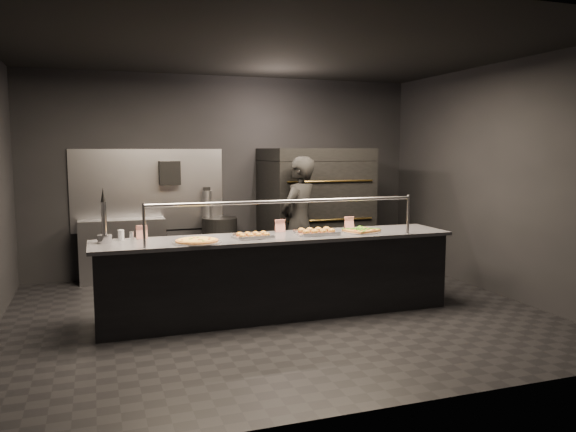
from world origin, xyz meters
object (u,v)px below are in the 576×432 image
at_px(pizza_oven, 314,211).
at_px(square_pizza, 361,231).
at_px(towel_dispenser, 170,173).
at_px(fire_extinguisher, 207,205).
at_px(service_counter, 278,275).
at_px(slider_tray_b, 316,232).
at_px(round_pizza, 197,241).
at_px(beer_tap, 104,227).
at_px(prep_shelf, 123,250).
at_px(worker, 299,223).
at_px(slider_tray_a, 253,236).
at_px(trash_bin, 220,247).

bearing_deg(pizza_oven, square_pizza, -95.28).
relative_size(towel_dispenser, fire_extinguisher, 0.69).
relative_size(service_counter, slider_tray_b, 8.15).
distance_m(service_counter, round_pizza, 1.07).
bearing_deg(beer_tap, round_pizza, -17.17).
bearing_deg(beer_tap, prep_shelf, 82.95).
xyz_separation_m(towel_dispenser, worker, (1.55, -1.31, -0.65)).
height_order(fire_extinguisher, slider_tray_b, fire_extinguisher).
distance_m(slider_tray_a, worker, 1.48).
bearing_deg(worker, round_pizza, -0.25).
bearing_deg(beer_tap, fire_extinguisher, 56.14).
height_order(pizza_oven, worker, pizza_oven).
bearing_deg(prep_shelf, fire_extinguisher, 3.66).
height_order(towel_dispenser, round_pizza, towel_dispenser).
xyz_separation_m(towel_dispenser, square_pizza, (1.92, -2.45, -0.61)).
height_order(service_counter, round_pizza, service_counter).
distance_m(pizza_oven, round_pizza, 2.97).
relative_size(round_pizza, slider_tray_a, 1.11).
height_order(service_counter, prep_shelf, service_counter).
bearing_deg(prep_shelf, worker, -28.77).
relative_size(prep_shelf, round_pizza, 2.32).
bearing_deg(square_pizza, towel_dispenser, 128.09).
height_order(slider_tray_b, worker, worker).
height_order(service_counter, slider_tray_a, service_counter).
distance_m(service_counter, worker, 1.34).
relative_size(pizza_oven, slider_tray_a, 4.09).
relative_size(fire_extinguisher, round_pizza, 0.98).
height_order(round_pizza, worker, worker).
bearing_deg(beer_tap, square_pizza, -3.82).
bearing_deg(slider_tray_b, pizza_oven, 68.96).
bearing_deg(slider_tray_b, slider_tray_a, -178.59).
height_order(service_counter, square_pizza, service_counter).
bearing_deg(service_counter, square_pizza, -3.25).
bearing_deg(fire_extinguisher, round_pizza, -103.24).
distance_m(service_counter, trash_bin, 2.23).
bearing_deg(fire_extinguisher, pizza_oven, -17.89).
xyz_separation_m(service_counter, prep_shelf, (-1.60, 2.32, -0.01)).
distance_m(pizza_oven, fire_extinguisher, 1.63).
height_order(round_pizza, slider_tray_b, slider_tray_b).
height_order(slider_tray_a, worker, worker).
bearing_deg(towel_dispenser, beer_tap, -113.27).
relative_size(prep_shelf, towel_dispenser, 3.43).
xyz_separation_m(service_counter, towel_dispenser, (-0.90, 2.39, 1.09)).
height_order(pizza_oven, slider_tray_a, pizza_oven).
xyz_separation_m(beer_tap, trash_bin, (1.67, 2.09, -0.65)).
xyz_separation_m(slider_tray_b, worker, (0.19, 1.11, -0.05)).
height_order(pizza_oven, slider_tray_b, pizza_oven).
height_order(round_pizza, slider_tray_a, slider_tray_a).
distance_m(beer_tap, slider_tray_b, 2.34).
bearing_deg(beer_tap, slider_tray_b, -4.04).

